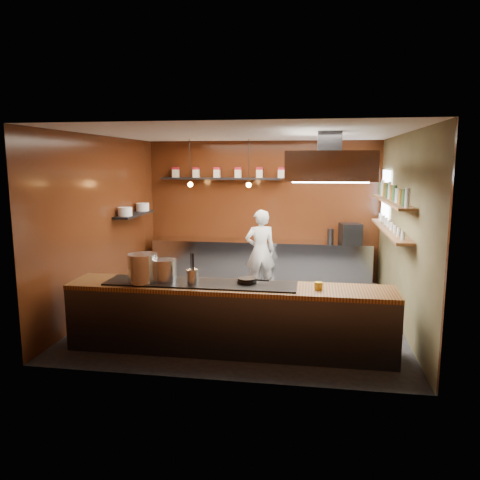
% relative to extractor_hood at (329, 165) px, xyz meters
% --- Properties ---
extents(floor, '(5.00, 5.00, 0.00)m').
position_rel_extractor_hood_xyz_m(floor, '(-1.30, 0.40, -2.51)').
color(floor, black).
rests_on(floor, ground).
extents(back_wall, '(5.00, 0.00, 5.00)m').
position_rel_extractor_hood_xyz_m(back_wall, '(-1.30, 2.90, -1.01)').
color(back_wall, '#3F190B').
rests_on(back_wall, ground).
extents(left_wall, '(0.00, 5.00, 5.00)m').
position_rel_extractor_hood_xyz_m(left_wall, '(-3.80, 0.40, -1.01)').
color(left_wall, '#3F190B').
rests_on(left_wall, ground).
extents(right_wall, '(0.00, 5.00, 5.00)m').
position_rel_extractor_hood_xyz_m(right_wall, '(1.20, 0.40, -1.01)').
color(right_wall, brown).
rests_on(right_wall, ground).
extents(ceiling, '(5.00, 5.00, 0.00)m').
position_rel_extractor_hood_xyz_m(ceiling, '(-1.30, 0.40, 0.49)').
color(ceiling, silver).
rests_on(ceiling, back_wall).
extents(window_pane, '(0.00, 1.00, 1.00)m').
position_rel_extractor_hood_xyz_m(window_pane, '(1.15, 2.10, -0.61)').
color(window_pane, white).
rests_on(window_pane, right_wall).
extents(prep_counter, '(4.60, 0.65, 0.90)m').
position_rel_extractor_hood_xyz_m(prep_counter, '(-1.30, 2.57, -2.06)').
color(prep_counter, silver).
rests_on(prep_counter, floor).
extents(pass_counter, '(4.40, 0.72, 0.94)m').
position_rel_extractor_hood_xyz_m(pass_counter, '(-1.30, -1.20, -2.04)').
color(pass_counter, '#38383D').
rests_on(pass_counter, floor).
extents(tin_shelf, '(2.60, 0.26, 0.04)m').
position_rel_extractor_hood_xyz_m(tin_shelf, '(-2.20, 2.76, -0.31)').
color(tin_shelf, black).
rests_on(tin_shelf, back_wall).
extents(plate_shelf, '(0.30, 1.40, 0.04)m').
position_rel_extractor_hood_xyz_m(plate_shelf, '(-3.64, 1.40, -0.96)').
color(plate_shelf, black).
rests_on(plate_shelf, left_wall).
extents(bottle_shelf_upper, '(0.26, 2.80, 0.04)m').
position_rel_extractor_hood_xyz_m(bottle_shelf_upper, '(1.04, 0.70, -0.59)').
color(bottle_shelf_upper, brown).
rests_on(bottle_shelf_upper, right_wall).
extents(bottle_shelf_lower, '(0.26, 2.80, 0.04)m').
position_rel_extractor_hood_xyz_m(bottle_shelf_lower, '(1.04, 0.70, -1.06)').
color(bottle_shelf_lower, brown).
rests_on(bottle_shelf_lower, right_wall).
extents(extractor_hood, '(1.20, 2.00, 0.72)m').
position_rel_extractor_hood_xyz_m(extractor_hood, '(0.00, 0.00, 0.00)').
color(extractor_hood, '#38383D').
rests_on(extractor_hood, ceiling).
extents(pendant_left, '(0.10, 0.10, 0.95)m').
position_rel_extractor_hood_xyz_m(pendant_left, '(-2.70, 2.10, -0.35)').
color(pendant_left, black).
rests_on(pendant_left, ceiling).
extents(pendant_right, '(0.10, 0.10, 0.95)m').
position_rel_extractor_hood_xyz_m(pendant_right, '(-1.50, 2.10, -0.35)').
color(pendant_right, black).
rests_on(pendant_right, ceiling).
extents(storage_tins, '(2.43, 0.13, 0.22)m').
position_rel_extractor_hood_xyz_m(storage_tins, '(-2.05, 2.76, -0.17)').
color(storage_tins, beige).
rests_on(storage_tins, tin_shelf).
extents(plate_stacks, '(0.26, 1.16, 0.16)m').
position_rel_extractor_hood_xyz_m(plate_stacks, '(-3.64, 1.40, -0.86)').
color(plate_stacks, white).
rests_on(plate_stacks, plate_shelf).
extents(bottles, '(0.06, 2.66, 0.24)m').
position_rel_extractor_hood_xyz_m(bottles, '(1.04, 0.70, -0.45)').
color(bottles, silver).
rests_on(bottles, bottle_shelf_upper).
extents(wine_glasses, '(0.07, 2.37, 0.13)m').
position_rel_extractor_hood_xyz_m(wine_glasses, '(1.04, 0.70, -0.97)').
color(wine_glasses, silver).
rests_on(wine_glasses, bottle_shelf_lower).
extents(stockpot_large, '(0.42, 0.42, 0.39)m').
position_rel_extractor_hood_xyz_m(stockpot_large, '(-2.48, -1.29, -1.37)').
color(stockpot_large, '#B8BABF').
rests_on(stockpot_large, pass_counter).
extents(stockpot_small, '(0.41, 0.41, 0.30)m').
position_rel_extractor_hood_xyz_m(stockpot_small, '(-2.20, -1.18, -1.41)').
color(stockpot_small, silver).
rests_on(stockpot_small, pass_counter).
extents(utensil_crock, '(0.20, 0.20, 0.20)m').
position_rel_extractor_hood_xyz_m(utensil_crock, '(-1.79, -1.28, -1.47)').
color(utensil_crock, '#B8BAC0').
rests_on(utensil_crock, pass_counter).
extents(frying_pan, '(0.44, 0.27, 0.07)m').
position_rel_extractor_hood_xyz_m(frying_pan, '(-1.07, -1.11, -1.53)').
color(frying_pan, black).
rests_on(frying_pan, pass_counter).
extents(butter_jar, '(0.11, 0.11, 0.10)m').
position_rel_extractor_hood_xyz_m(butter_jar, '(-0.12, -1.23, -1.54)').
color(butter_jar, yellow).
rests_on(butter_jar, pass_counter).
extents(espresso_machine, '(0.48, 0.46, 0.41)m').
position_rel_extractor_hood_xyz_m(espresso_machine, '(0.55, 2.56, -1.40)').
color(espresso_machine, black).
rests_on(espresso_machine, prep_counter).
extents(chef, '(0.69, 0.56, 1.64)m').
position_rel_extractor_hood_xyz_m(chef, '(-1.22, 1.80, -1.68)').
color(chef, silver).
rests_on(chef, floor).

